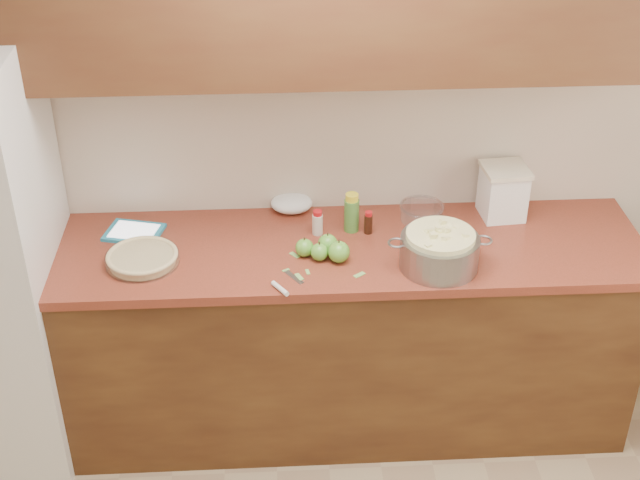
{
  "coord_description": "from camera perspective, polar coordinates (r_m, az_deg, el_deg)",
  "views": [
    {
      "loc": [
        -0.2,
        -1.6,
        2.87
      ],
      "look_at": [
        -0.02,
        1.43,
        0.98
      ],
      "focal_mm": 50.0,
      "sensor_mm": 36.0,
      "label": 1
    }
  ],
  "objects": [
    {
      "name": "room_shell",
      "position": [
        2.25,
        2.71,
        -12.34
      ],
      "size": [
        3.6,
        3.6,
        3.6
      ],
      "color": "tan",
      "rests_on": "ground"
    },
    {
      "name": "counter_run",
      "position": [
        3.91,
        0.3,
        -6.06
      ],
      "size": [
        2.64,
        0.68,
        0.92
      ],
      "color": "brown",
      "rests_on": "ground"
    },
    {
      "name": "pie",
      "position": [
        3.59,
        -11.3,
        -1.15
      ],
      "size": [
        0.29,
        0.29,
        0.05
      ],
      "rotation": [
        0.0,
        0.0,
        -0.17
      ],
      "color": "silver",
      "rests_on": "counter_run"
    },
    {
      "name": "colander",
      "position": [
        3.51,
        7.65,
        -0.67
      ],
      "size": [
        0.41,
        0.31,
        0.15
      ],
      "rotation": [
        0.0,
        0.0,
        -0.03
      ],
      "color": "gray",
      "rests_on": "counter_run"
    },
    {
      "name": "flour_canister",
      "position": [
        3.88,
        11.63,
        3.07
      ],
      "size": [
        0.2,
        0.2,
        0.23
      ],
      "rotation": [
        0.0,
        0.0,
        0.09
      ],
      "color": "white",
      "rests_on": "counter_run"
    },
    {
      "name": "tablet",
      "position": [
        3.8,
        -11.82,
        0.49
      ],
      "size": [
        0.26,
        0.22,
        0.02
      ],
      "rotation": [
        0.0,
        0.0,
        -0.25
      ],
      "color": "teal",
      "rests_on": "counter_run"
    },
    {
      "name": "paring_knife",
      "position": [
        3.39,
        -2.45,
        -3.02
      ],
      "size": [
        0.13,
        0.18,
        0.02
      ],
      "rotation": [
        0.0,
        0.0,
        0.59
      ],
      "color": "gray",
      "rests_on": "counter_run"
    },
    {
      "name": "lemon_bottle",
      "position": [
        3.71,
        2.04,
        1.74
      ],
      "size": [
        0.06,
        0.06,
        0.17
      ],
      "rotation": [
        0.0,
        0.0,
        0.27
      ],
      "color": "#4C8C38",
      "rests_on": "counter_run"
    },
    {
      "name": "cinnamon_shaker",
      "position": [
        3.7,
        -0.16,
        1.1
      ],
      "size": [
        0.04,
        0.04,
        0.11
      ],
      "rotation": [
        0.0,
        0.0,
        -0.36
      ],
      "color": "beige",
      "rests_on": "counter_run"
    },
    {
      "name": "vanilla_bottle",
      "position": [
        3.72,
        3.11,
        1.11
      ],
      "size": [
        0.04,
        0.04,
        0.1
      ],
      "rotation": [
        0.0,
        0.0,
        0.42
      ],
      "color": "black",
      "rests_on": "counter_run"
    },
    {
      "name": "mixing_bowl",
      "position": [
        3.83,
        6.52,
        1.82
      ],
      "size": [
        0.19,
        0.19,
        0.07
      ],
      "rotation": [
        0.0,
        0.0,
        0.18
      ],
      "color": "silver",
      "rests_on": "counter_run"
    },
    {
      "name": "paper_towel",
      "position": [
        3.88,
        -1.83,
        2.37
      ],
      "size": [
        0.21,
        0.18,
        0.08
      ],
      "primitive_type": "ellipsoid",
      "rotation": [
        0.0,
        0.0,
        -0.21
      ],
      "color": "white",
      "rests_on": "counter_run"
    },
    {
      "name": "apple_left",
      "position": [
        3.57,
        -1.0,
        -0.5
      ],
      "size": [
        0.07,
        0.07,
        0.09
      ],
      "color": "#5EAA34",
      "rests_on": "counter_run"
    },
    {
      "name": "apple_center",
      "position": [
        3.58,
        0.49,
        -0.25
      ],
      "size": [
        0.08,
        0.08,
        0.09
      ],
      "color": "#5EAA34",
      "rests_on": "counter_run"
    },
    {
      "name": "apple_front",
      "position": [
        3.54,
        -0.03,
        -0.78
      ],
      "size": [
        0.07,
        0.07,
        0.08
      ],
      "color": "#5EAA34",
      "rests_on": "counter_run"
    },
    {
      "name": "apple_extra",
      "position": [
        3.53,
        1.21,
        -0.77
      ],
      "size": [
        0.09,
        0.09,
        0.1
      ],
      "color": "#5EAA34",
      "rests_on": "counter_run"
    },
    {
      "name": "peel_a",
      "position": [
        3.47,
        2.54,
        -2.24
      ],
      "size": [
        0.05,
        0.04,
        0.0
      ],
      "primitive_type": "cube",
      "rotation": [
        0.0,
        0.0,
        -2.51
      ],
      "color": "#84BC5B",
      "rests_on": "counter_run"
    },
    {
      "name": "peel_b",
      "position": [
        3.59,
        -1.64,
        -0.97
      ],
      "size": [
        0.05,
        0.05,
        0.0
      ],
      "primitive_type": "cube",
      "rotation": [
        0.0,
        0.0,
        -0.89
      ],
      "color": "#84BC5B",
      "rests_on": "counter_run"
    },
    {
      "name": "peel_c",
      "position": [
        3.5,
        -2.2,
        -1.94
      ],
      "size": [
        0.03,
        0.03,
        0.0
      ],
      "primitive_type": "cube",
      "rotation": [
        0.0,
        0.0,
        0.53
      ],
      "color": "#84BC5B",
      "rests_on": "counter_run"
    },
    {
      "name": "peel_d",
      "position": [
        3.46,
        -1.35,
        -2.37
      ],
      "size": [
        0.04,
        0.05,
        0.0
      ],
      "primitive_type": "cube",
      "rotation": [
        0.0,
        0.0,
        -1.14
      ],
      "color": "#84BC5B",
      "rests_on": "counter_run"
    },
    {
      "name": "peel_e",
      "position": [
        3.48,
        -0.8,
        -2.05
      ],
      "size": [
        0.02,
        0.04,
        0.0
      ],
      "primitive_type": "cube",
      "rotation": [
        0.0,
        0.0,
        1.76
      ],
      "color": "#84BC5B",
      "rests_on": "counter_run"
    }
  ]
}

